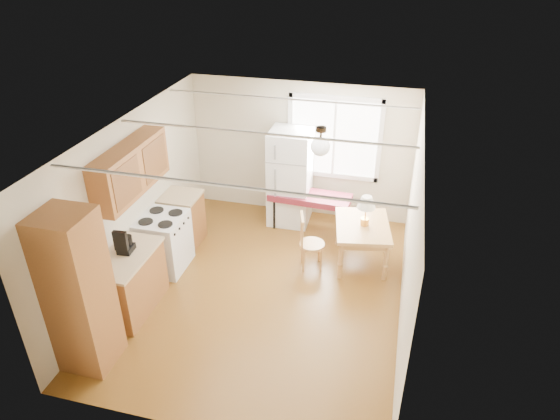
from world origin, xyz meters
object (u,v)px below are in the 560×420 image
(refrigerator, at_px, (290,177))
(bench, at_px, (310,198))
(chair, at_px, (307,239))
(dining_table, at_px, (362,230))

(refrigerator, relative_size, bench, 1.19)
(refrigerator, height_order, chair, refrigerator)
(refrigerator, bearing_deg, dining_table, -36.61)
(refrigerator, xyz_separation_m, chair, (0.59, -1.38, -0.35))
(refrigerator, height_order, bench, refrigerator)
(dining_table, bearing_deg, bench, 130.23)
(bench, relative_size, chair, 1.60)
(dining_table, height_order, chair, chair)
(bench, xyz_separation_m, dining_table, (1.01, -0.84, -0.01))
(bench, xyz_separation_m, chair, (0.19, -1.20, -0.07))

